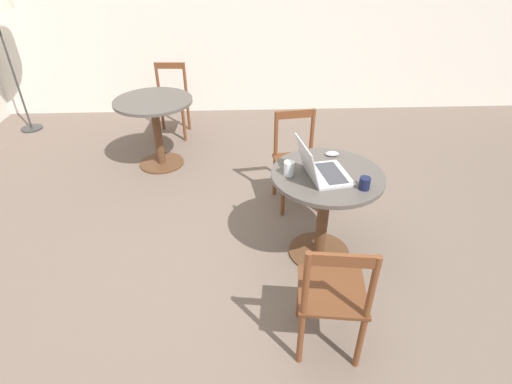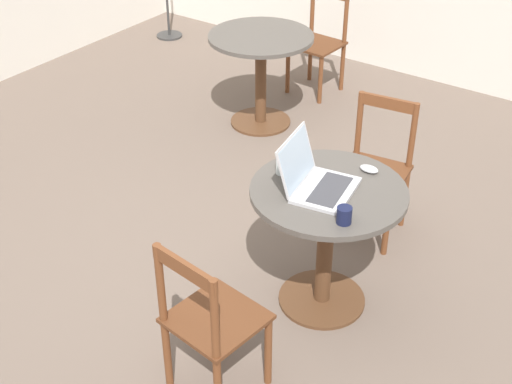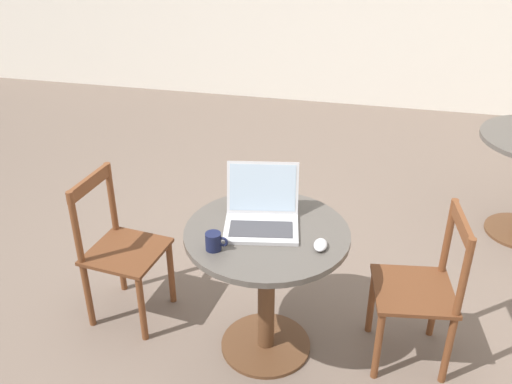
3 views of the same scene
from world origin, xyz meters
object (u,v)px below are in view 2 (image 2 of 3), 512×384
Objects in this scene: cafe_table_mid at (261,59)px; chair_near_left at (210,323)px; chair_mid_right at (319,43)px; cafe_table_near at (327,221)px; chair_near_right at (375,170)px; laptop at (316,180)px; mouse at (369,169)px; mug at (345,215)px; drinking_glass at (283,165)px.

chair_near_left is (-2.34, -1.35, -0.11)m from cafe_table_mid.
chair_near_left is 1.00× the size of chair_mid_right.
cafe_table_near is 0.77m from chair_near_right.
chair_near_right is at bearing -119.28° from cafe_table_mid.
mouse is (0.30, -0.14, -0.04)m from laptop.
drinking_glass reaches higher than mug.
cafe_table_mid is 7.93× the size of drinking_glass.
cafe_table_mid is 2.39m from mug.
mug is (-0.95, -0.30, 0.35)m from chair_near_right.
mouse is at bearing -129.07° from cafe_table_mid.
mouse is (-0.49, -0.18, 0.32)m from chair_near_right.
mug is at bearing -162.65° from chair_near_right.
chair_mid_right is at bearing 36.29° from mouse.
chair_near_right is 8.52× the size of drinking_glass.
chair_near_right is 0.61m from mouse.
mug is 1.09× the size of drinking_glass.
drinking_glass reaches higher than cafe_table_mid.
chair_near_right is 2.13× the size of laptop.
mouse is at bearing -159.39° from chair_near_right.
chair_near_right is 0.87m from laptop.
chair_near_left is 1.58m from chair_near_right.
cafe_table_mid is 2.71m from chair_near_left.
cafe_table_mid is at bearing 30.01° from chair_near_left.
chair_near_left is at bearing -168.73° from drinking_glass.
chair_near_left reaches higher than drinking_glass.
chair_mid_right is 2.59m from drinking_glass.
mouse is (1.09, -0.19, 0.32)m from chair_near_left.
cafe_table_mid is at bearing 176.70° from chair_mid_right.
chair_near_right is (-0.76, -1.36, -0.11)m from cafe_table_mid.
drinking_glass is at bearing -141.89° from cafe_table_mid.
mouse is 1.01× the size of drinking_glass.
laptop is at bearing 155.41° from mouse.
chair_near_left is 7.84× the size of mug.
drinking_glass is (0.20, 0.47, 0.01)m from mug.
laptop is 3.69× the size of mug.
cafe_table_near is 0.36m from drinking_glass.
mug is (-2.50, -1.61, 0.35)m from chair_mid_right.
chair_near_left is at bearing 172.75° from cafe_table_near.
mug is (-0.16, -0.25, -0.01)m from laptop.
cafe_table_mid is (1.51, 1.46, 0.00)m from cafe_table_near.
mug is (0.63, -0.30, 0.35)m from chair_near_left.
laptop reaches higher than mug.
chair_near_right is (0.75, 0.10, -0.11)m from cafe_table_near.
laptop is at bearing -176.50° from chair_near_right.
laptop is at bearing -99.03° from drinking_glass.
mouse is (-1.25, -1.54, 0.21)m from cafe_table_mid.
chair_near_left is at bearing 170.19° from mouse.
cafe_table_mid is at bearing 60.72° from chair_near_right.
cafe_table_near is 0.34m from mouse.
mug is (-0.20, -0.20, 0.23)m from cafe_table_near.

